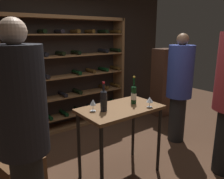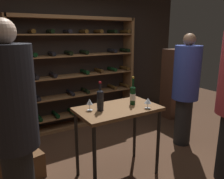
{
  "view_description": "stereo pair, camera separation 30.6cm",
  "coord_description": "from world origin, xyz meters",
  "views": [
    {
      "loc": [
        -1.88,
        -2.2,
        1.86
      ],
      "look_at": [
        -0.09,
        0.16,
        1.11
      ],
      "focal_mm": 36.11,
      "sensor_mm": 36.0,
      "label": 1
    },
    {
      "loc": [
        -1.63,
        -2.37,
        1.86
      ],
      "look_at": [
        -0.09,
        0.16,
        1.11
      ],
      "focal_mm": 36.11,
      "sensor_mm": 36.0,
      "label": 2
    }
  ],
  "objects": [
    {
      "name": "ground_plane",
      "position": [
        0.0,
        0.0,
        0.0
      ],
      "size": [
        9.87,
        9.87,
        0.0
      ],
      "primitive_type": "plane",
      "color": "#472D1E"
    },
    {
      "name": "back_wall",
      "position": [
        0.0,
        1.94,
        1.34
      ],
      "size": [
        5.29,
        0.1,
        2.68
      ],
      "primitive_type": "cube",
      "color": "black",
      "rests_on": "ground"
    },
    {
      "name": "wine_rack",
      "position": [
        0.06,
        1.73,
        1.08
      ],
      "size": [
        2.51,
        0.32,
        2.16
      ],
      "color": "brown",
      "rests_on": "ground"
    },
    {
      "name": "tasting_table",
      "position": [
        -0.17,
        -0.12,
        0.82
      ],
      "size": [
        1.04,
        0.61,
        0.95
      ],
      "color": "brown",
      "rests_on": "ground"
    },
    {
      "name": "person_guest_plum_blouse",
      "position": [
        -1.41,
        -0.33,
        1.09
      ],
      "size": [
        0.43,
        0.43,
        1.98
      ],
      "rotation": [
        0.0,
        0.0,
        -2.0
      ],
      "color": "black",
      "rests_on": "ground"
    },
    {
      "name": "person_bystander_dark_jacket",
      "position": [
        1.25,
        0.05,
        1.02
      ],
      "size": [
        0.42,
        0.42,
        1.85
      ],
      "rotation": [
        0.0,
        0.0,
        0.66
      ],
      "color": "black",
      "rests_on": "ground"
    },
    {
      "name": "wine_crate",
      "position": [
        -1.28,
        0.43,
        0.17
      ],
      "size": [
        0.54,
        0.44,
        0.34
      ],
      "primitive_type": "cube",
      "rotation": [
        0.0,
        0.0,
        0.22
      ],
      "color": "brown",
      "rests_on": "ground"
    },
    {
      "name": "display_cabinet",
      "position": [
        2.06,
        1.08,
        0.76
      ],
      "size": [
        0.44,
        0.36,
        1.52
      ],
      "primitive_type": "cube",
      "color": "#4C2D1E",
      "rests_on": "ground"
    },
    {
      "name": "wine_bottle_red_label",
      "position": [
        0.06,
        -0.11,
        1.08
      ],
      "size": [
        0.07,
        0.07,
        0.37
      ],
      "color": "black",
      "rests_on": "tasting_table"
    },
    {
      "name": "wine_bottle_amber_reserve",
      "position": [
        -0.42,
        -0.11,
        1.08
      ],
      "size": [
        0.08,
        0.08,
        0.36
      ],
      "color": "black",
      "rests_on": "tasting_table"
    },
    {
      "name": "wine_glass_stemmed_right",
      "position": [
        0.13,
        -0.34,
        1.04
      ],
      "size": [
        0.09,
        0.09,
        0.13
      ],
      "color": "silver",
      "rests_on": "tasting_table"
    },
    {
      "name": "wine_glass_stemmed_center",
      "position": [
        -0.52,
        -0.03,
        1.05
      ],
      "size": [
        0.07,
        0.07,
        0.14
      ],
      "color": "silver",
      "rests_on": "tasting_table"
    }
  ]
}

